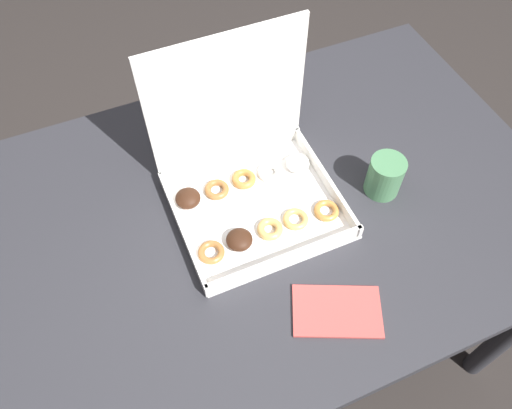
{
  "coord_description": "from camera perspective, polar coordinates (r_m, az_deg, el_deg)",
  "views": [
    {
      "loc": [
        -0.23,
        -0.54,
        1.62
      ],
      "look_at": [
        -0.0,
        0.0,
        0.76
      ],
      "focal_mm": 35.0,
      "sensor_mm": 36.0,
      "label": 1
    }
  ],
  "objects": [
    {
      "name": "dining_table",
      "position": [
        1.13,
        0.2,
        -3.34
      ],
      "size": [
        1.29,
        0.83,
        0.75
      ],
      "color": "#2D2D33",
      "rests_on": "ground_plane"
    },
    {
      "name": "paper_napkin",
      "position": [
        0.95,
        9.24,
        -11.93
      ],
      "size": [
        0.19,
        0.16,
        0.01
      ],
      "color": "#CC4C47",
      "rests_on": "dining_table"
    },
    {
      "name": "coffee_mug",
      "position": [
        1.08,
        14.53,
        3.22
      ],
      "size": [
        0.07,
        0.07,
        0.09
      ],
      "color": "#4C8456",
      "rests_on": "dining_table"
    },
    {
      "name": "ground_plane",
      "position": [
        1.72,
        0.13,
        -14.65
      ],
      "size": [
        8.0,
        8.0,
        0.0
      ],
      "primitive_type": "plane",
      "color": "#2D2826"
    },
    {
      "name": "donut_box",
      "position": [
        1.02,
        -1.33,
        4.18
      ],
      "size": [
        0.33,
        0.3,
        0.33
      ],
      "color": "white",
      "rests_on": "dining_table"
    }
  ]
}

